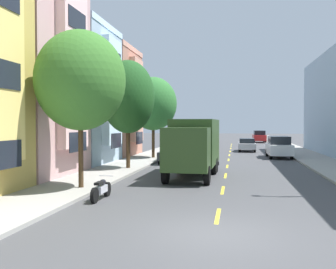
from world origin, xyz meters
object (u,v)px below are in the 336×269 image
at_px(street_tree_nearest, 80,81).
at_px(street_tree_third, 153,104).
at_px(parked_wagon_charcoal, 174,152).
at_px(parked_motorcycle, 101,189).
at_px(parked_suv_red, 259,136).
at_px(street_tree_second, 128,97).
at_px(parked_wagon_burgundy, 192,143).
at_px(delivery_box_truck, 194,144).
at_px(moving_silver_sedan, 247,145).
at_px(parked_suv_white, 279,147).
at_px(parked_sedan_orange, 203,138).

relative_size(street_tree_nearest, street_tree_third, 1.04).
relative_size(parked_wagon_charcoal, parked_motorcycle, 2.31).
height_order(parked_wagon_charcoal, parked_suv_red, parked_suv_red).
xyz_separation_m(street_tree_second, parked_wagon_burgundy, (2.03, 19.90, -4.00)).
xyz_separation_m(street_tree_second, parked_suv_red, (10.77, 39.40, -3.82)).
xyz_separation_m(delivery_box_truck, parked_motorcycle, (-2.96, -7.43, -1.47)).
xyz_separation_m(street_tree_second, moving_silver_sedan, (8.20, 18.67, -4.06)).
height_order(parked_wagon_charcoal, parked_suv_white, parked_suv_white).
bearing_deg(street_tree_second, parked_wagon_charcoal, 67.60).
height_order(parked_suv_red, parked_motorcycle, parked_suv_red).
xyz_separation_m(parked_suv_white, parked_sedan_orange, (-8.78, 24.79, -0.24)).
bearing_deg(parked_suv_red, street_tree_third, -108.87).
xyz_separation_m(parked_wagon_burgundy, parked_suv_red, (8.75, 19.50, 0.18)).
bearing_deg(moving_silver_sedan, parked_suv_white, -71.30).
bearing_deg(delivery_box_truck, parked_suv_red, 81.60).
distance_m(street_tree_nearest, moving_silver_sedan, 28.11).
height_order(parked_wagon_charcoal, moving_silver_sedan, parked_wagon_charcoal).
distance_m(street_tree_nearest, parked_wagon_burgundy, 28.17).
bearing_deg(street_tree_second, street_tree_nearest, -90.00).
bearing_deg(parked_motorcycle, parked_suv_red, 79.49).
height_order(parked_wagon_charcoal, parked_motorcycle, parked_wagon_charcoal).
distance_m(parked_wagon_burgundy, parked_suv_white, 12.47).
height_order(delivery_box_truck, parked_wagon_charcoal, delivery_box_truck).
distance_m(delivery_box_truck, parked_wagon_charcoal, 8.11).
bearing_deg(street_tree_third, parked_wagon_charcoal, -49.43).
distance_m(street_tree_third, delivery_box_truck, 11.58).
bearing_deg(parked_motorcycle, street_tree_third, 95.34).
bearing_deg(parked_motorcycle, street_tree_second, 99.58).
bearing_deg(moving_silver_sedan, parked_wagon_burgundy, 168.68).
height_order(street_tree_second, delivery_box_truck, street_tree_second).
bearing_deg(parked_motorcycle, parked_wagon_burgundy, 89.27).
height_order(parked_suv_red, moving_silver_sedan, parked_suv_red).
xyz_separation_m(street_tree_nearest, parked_wagon_burgundy, (2.03, 27.78, -4.21)).
bearing_deg(parked_suv_red, parked_sedan_orange, -157.76).
xyz_separation_m(parked_suv_red, parked_sedan_orange, (-8.77, -3.59, -0.24)).
height_order(street_tree_second, street_tree_third, street_tree_second).
bearing_deg(parked_suv_white, street_tree_second, -134.36).
bearing_deg(parked_sedan_orange, parked_wagon_burgundy, -89.92).
bearing_deg(moving_silver_sedan, parked_wagon_charcoal, -114.23).
bearing_deg(parked_wagon_charcoal, street_tree_third, 130.57).
distance_m(street_tree_nearest, parked_motorcycle, 5.25).
relative_size(street_tree_nearest, parked_suv_red, 1.48).
xyz_separation_m(delivery_box_truck, parked_wagon_burgundy, (-2.58, 22.25, -1.08)).
bearing_deg(parked_wagon_charcoal, street_tree_second, -112.40).
xyz_separation_m(parked_suv_red, parked_motorcycle, (-9.12, -49.18, -0.58)).
xyz_separation_m(street_tree_third, parked_suv_red, (10.77, 31.52, -3.77)).
bearing_deg(moving_silver_sedan, delivery_box_truck, -99.71).
height_order(parked_sedan_orange, parked_motorcycle, parked_sedan_orange).
height_order(parked_wagon_burgundy, parked_wagon_charcoal, same).
distance_m(street_tree_nearest, street_tree_third, 15.77).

